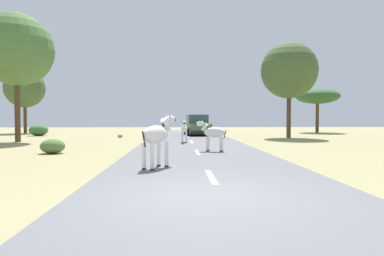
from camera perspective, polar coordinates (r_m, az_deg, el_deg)
name	(u,v)px	position (r m, az deg, el deg)	size (l,w,h in m)	color
ground_plane	(202,198)	(6.74, 1.66, -11.81)	(90.00, 90.00, 0.00)	#998E60
road	(221,196)	(6.78, 5.00, -11.53)	(6.00, 64.00, 0.05)	slate
lane_markings	(229,209)	(5.81, 6.32, -13.53)	(0.16, 56.00, 0.01)	silver
zebra_0	(184,129)	(20.13, -1.33, -0.17)	(0.40, 1.46, 1.37)	silver
zebra_1	(213,133)	(15.03, 3.58, -0.81)	(1.41, 0.79, 1.40)	silver
zebra_3	(157,135)	(10.17, -5.94, -1.22)	(1.14, 1.60, 1.67)	silver
car_0	(197,126)	(28.44, 0.91, 0.40)	(2.28, 4.47, 1.74)	#476B38
tree_1	(318,97)	(36.32, 20.66, 5.06)	(4.35, 4.35, 4.46)	#4C3823
tree_2	(16,50)	(24.40, -27.82, 11.73)	(4.59, 4.59, 8.17)	#4C3823
tree_5	(25,88)	(36.58, -26.69, 6.10)	(3.80, 3.80, 6.31)	#4C3823
tree_7	(289,71)	(26.91, 16.28, 9.39)	(4.29, 4.29, 7.30)	#4C3823
bush_0	(53,146)	(15.79, -22.73, -2.90)	(1.05, 0.94, 0.63)	#4C7038
bush_1	(38,130)	(31.02, -24.77, -0.35)	(1.57, 1.41, 0.94)	#386633
rock_0	(120,136)	(26.32, -12.18, -1.34)	(0.39, 0.34, 0.26)	gray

